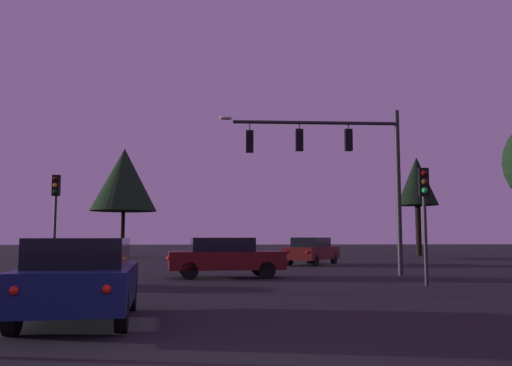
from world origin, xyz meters
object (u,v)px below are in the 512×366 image
Objects in this scene: traffic_light_corner_right at (424,201)px; car_nearside_lane at (81,278)px; tree_behind_sign at (124,180)px; tree_center_horizon at (417,182)px; car_crossing_left at (225,257)px; car_far_lane at (312,251)px; traffic_signal_mast_arm at (339,157)px; traffic_light_median at (55,203)px.

car_nearside_lane is at bearing -145.39° from traffic_light_corner_right.
tree_behind_sign is 1.02× the size of tree_center_horizon.
car_nearside_lane is at bearing -105.88° from car_crossing_left.
car_crossing_left is at bearing -119.44° from car_far_lane.
car_far_lane is at bearing 67.48° from car_nearside_lane.
tree_center_horizon is at bearing 61.34° from traffic_signal_mast_arm.
traffic_signal_mast_arm reaches higher than car_crossing_left.
tree_behind_sign reaches higher than car_far_lane.
traffic_signal_mast_arm is 0.90× the size of tree_center_horizon.
traffic_light_corner_right is 11.35m from car_nearside_lane.
car_far_lane is at bearing 94.69° from traffic_light_corner_right.
car_nearside_lane is 0.92× the size of car_far_lane.
traffic_signal_mast_arm is at bearing 108.23° from traffic_light_corner_right.
traffic_light_median is 19.30m from tree_behind_sign.
traffic_signal_mast_arm is 24.45m from tree_behind_sign.
traffic_signal_mast_arm is 1.64× the size of car_crossing_left.
traffic_signal_mast_arm is 12.19m from traffic_light_median.
traffic_light_median is (-11.84, 2.25, -1.84)m from traffic_signal_mast_arm.
traffic_light_median is 0.50× the size of tree_center_horizon.
traffic_signal_mast_arm is at bearing -60.76° from tree_behind_sign.
traffic_signal_mast_arm is at bearing 7.49° from car_crossing_left.
traffic_light_median is 0.49× the size of tree_behind_sign.
car_nearside_lane is 0.92× the size of car_crossing_left.
car_crossing_left is 29.14m from tree_center_horizon.
car_far_lane is (8.12, 19.59, -0.00)m from car_nearside_lane.
car_nearside_lane is (-9.21, -6.36, -1.88)m from traffic_light_corner_right.
car_crossing_left is (7.17, -2.87, -2.18)m from traffic_light_median.
car_nearside_lane is (-7.65, -11.10, -4.02)m from traffic_signal_mast_arm.
car_crossing_left is 23.68m from tree_behind_sign.
traffic_light_corner_right reaches higher than car_nearside_lane.
car_nearside_lane is at bearing -120.70° from tree_center_horizon.
traffic_signal_mast_arm is 14.06m from car_nearside_lane.
traffic_light_corner_right is 15.12m from traffic_light_median.
tree_behind_sign is at bearing -177.25° from tree_center_horizon.
traffic_light_median is 0.92× the size of car_far_lane.
car_nearside_lane and car_crossing_left have the same top height.
traffic_light_corner_right is at bearing -33.53° from car_crossing_left.
car_far_lane is at bearing 60.56° from car_crossing_left.
traffic_signal_mast_arm reaches higher than car_nearside_lane.
traffic_light_corner_right is at bearing -62.62° from tree_behind_sign.
traffic_signal_mast_arm reaches higher than car_far_lane.
car_nearside_lane is 0.49× the size of tree_behind_sign.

